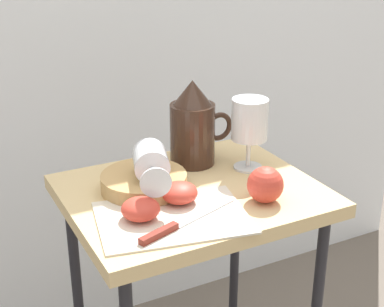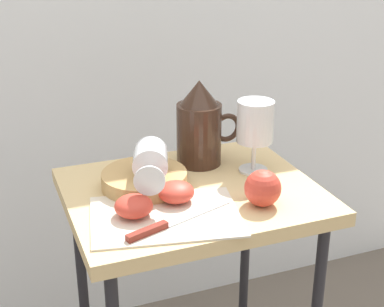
{
  "view_description": "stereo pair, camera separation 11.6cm",
  "coord_description": "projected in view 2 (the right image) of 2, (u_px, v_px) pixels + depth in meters",
  "views": [
    {
      "loc": [
        -0.49,
        -0.95,
        1.25
      ],
      "look_at": [
        0.0,
        0.0,
        0.8
      ],
      "focal_mm": 53.7,
      "sensor_mm": 36.0,
      "label": 1
    },
    {
      "loc": [
        -0.39,
        -1.0,
        1.25
      ],
      "look_at": [
        0.0,
        0.0,
        0.8
      ],
      "focal_mm": 53.7,
      "sensor_mm": 36.0,
      "label": 2
    }
  ],
  "objects": [
    {
      "name": "curtain_drape",
      "position": [
        117.0,
        43.0,
        1.63
      ],
      "size": [
        2.4,
        0.03,
        1.82
      ],
      "primitive_type": "cube",
      "color": "white",
      "rests_on": "ground_plane"
    },
    {
      "name": "table",
      "position": [
        192.0,
        225.0,
        1.23
      ],
      "size": [
        0.51,
        0.42,
        0.72
      ],
      "color": "tan",
      "rests_on": "ground_plane"
    },
    {
      "name": "linen_napkin",
      "position": [
        165.0,
        216.0,
        1.08
      ],
      "size": [
        0.31,
        0.25,
        0.0
      ],
      "primitive_type": "cube",
      "rotation": [
        0.0,
        0.0,
        -0.2
      ],
      "color": "beige",
      "rests_on": "table"
    },
    {
      "name": "basket_tray",
      "position": [
        144.0,
        180.0,
        1.19
      ],
      "size": [
        0.18,
        0.18,
        0.03
      ],
      "primitive_type": "cylinder",
      "color": "tan",
      "rests_on": "table"
    },
    {
      "name": "pitcher",
      "position": [
        200.0,
        131.0,
        1.29
      ],
      "size": [
        0.15,
        0.1,
        0.2
      ],
      "color": "#382319",
      "rests_on": "table"
    },
    {
      "name": "wine_glass_upright",
      "position": [
        255.0,
        125.0,
        1.24
      ],
      "size": [
        0.08,
        0.08,
        0.16
      ],
      "color": "silver",
      "rests_on": "table"
    },
    {
      "name": "wine_glass_tipped_near",
      "position": [
        150.0,
        160.0,
        1.15
      ],
      "size": [
        0.11,
        0.16,
        0.07
      ],
      "color": "silver",
      "rests_on": "basket_tray"
    },
    {
      "name": "apple_half_left",
      "position": [
        134.0,
        206.0,
        1.07
      ],
      "size": [
        0.07,
        0.07,
        0.04
      ],
      "primitive_type": "ellipsoid",
      "color": "#CC3D2D",
      "rests_on": "linen_napkin"
    },
    {
      "name": "apple_half_right",
      "position": [
        176.0,
        192.0,
        1.13
      ],
      "size": [
        0.07,
        0.07,
        0.04
      ],
      "primitive_type": "ellipsoid",
      "color": "#CC3D2D",
      "rests_on": "linen_napkin"
    },
    {
      "name": "apple_whole",
      "position": [
        263.0,
        188.0,
        1.11
      ],
      "size": [
        0.07,
        0.07,
        0.07
      ],
      "primitive_type": "sphere",
      "color": "#CC3D2D",
      "rests_on": "table"
    },
    {
      "name": "knife",
      "position": [
        165.0,
        225.0,
        1.04
      ],
      "size": [
        0.23,
        0.09,
        0.01
      ],
      "color": "silver",
      "rests_on": "linen_napkin"
    }
  ]
}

